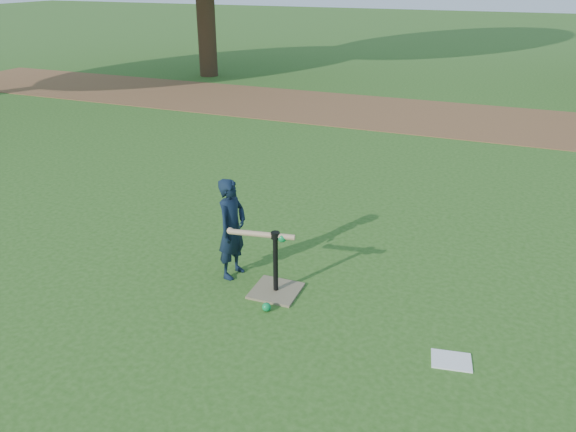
% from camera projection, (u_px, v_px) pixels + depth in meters
% --- Properties ---
extents(ground, '(80.00, 80.00, 0.00)m').
position_uv_depth(ground, '(240.00, 292.00, 5.22)').
color(ground, '#285116').
rests_on(ground, ground).
extents(dirt_strip, '(24.00, 3.00, 0.01)m').
position_uv_depth(dirt_strip, '(404.00, 114.00, 11.57)').
color(dirt_strip, brown).
rests_on(dirt_strip, ground).
extents(child, '(0.28, 0.39, 1.00)m').
position_uv_depth(child, '(232.00, 229.00, 5.33)').
color(child, black).
rests_on(child, ground).
extents(wiffle_ball_ground, '(0.08, 0.08, 0.08)m').
position_uv_depth(wiffle_ball_ground, '(266.00, 307.00, 4.92)').
color(wiffle_ball_ground, '#0C853B').
rests_on(wiffle_ball_ground, ground).
extents(clipboard, '(0.33, 0.28, 0.01)m').
position_uv_depth(clipboard, '(451.00, 360.00, 4.30)').
color(clipboard, white).
rests_on(clipboard, ground).
extents(batting_tee, '(0.44, 0.44, 0.61)m').
position_uv_depth(batting_tee, '(276.00, 281.00, 5.19)').
color(batting_tee, '#7B6C4E').
rests_on(batting_tee, ground).
extents(swing_action, '(0.63, 0.15, 0.09)m').
position_uv_depth(swing_action, '(263.00, 235.00, 5.02)').
color(swing_action, tan).
rests_on(swing_action, ground).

